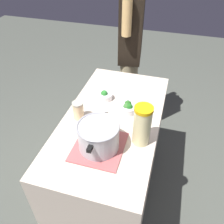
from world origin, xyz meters
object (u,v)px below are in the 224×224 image
object	(u,v)px
person_cook	(130,52)
lemonade_pitcher	(142,125)
cooking_pot	(98,136)
broccoli_bowl_center	(128,107)
broccoli_bowl_front	(105,95)
mason_jar	(78,110)

from	to	relation	value
person_cook	lemonade_pitcher	bearing A→B (deg)	-164.02
cooking_pot	broccoli_bowl_center	xyz separation A→B (m)	(0.37, -0.09, -0.06)
lemonade_pitcher	broccoli_bowl_center	xyz separation A→B (m)	(0.26, 0.14, -0.10)
broccoli_bowl_front	person_cook	bearing A→B (deg)	-2.12
lemonade_pitcher	broccoli_bowl_center	world-z (taller)	lemonade_pitcher
person_cook	broccoli_bowl_front	bearing A→B (deg)	177.88
cooking_pot	person_cook	distance (m)	1.19
broccoli_bowl_front	broccoli_bowl_center	size ratio (longest dim) A/B	0.78
broccoli_bowl_center	person_cook	distance (m)	0.84
broccoli_bowl_center	person_cook	size ratio (longest dim) A/B	0.08
cooking_pot	person_cook	world-z (taller)	person_cook
broccoli_bowl_front	cooking_pot	bearing A→B (deg)	-166.81
mason_jar	lemonade_pitcher	bearing A→B (deg)	-102.63
lemonade_pitcher	broccoli_bowl_center	bearing A→B (deg)	27.88
broccoli_bowl_front	person_cook	world-z (taller)	person_cook
mason_jar	broccoli_bowl_front	size ratio (longest dim) A/B	1.19
mason_jar	broccoli_bowl_center	size ratio (longest dim) A/B	0.93
mason_jar	cooking_pot	bearing A→B (deg)	-135.03
broccoli_bowl_center	broccoli_bowl_front	bearing A→B (deg)	64.68
cooking_pot	mason_jar	world-z (taller)	cooking_pot
broccoli_bowl_center	lemonade_pitcher	bearing A→B (deg)	-152.12
broccoli_bowl_front	broccoli_bowl_center	xyz separation A→B (m)	(-0.09, -0.20, 0.00)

